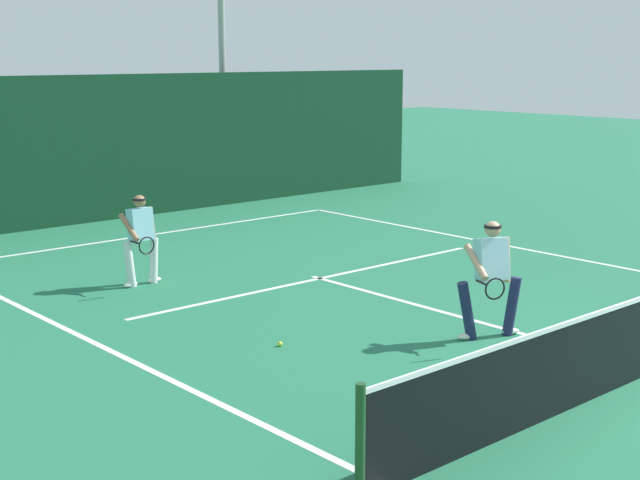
{
  "coord_description": "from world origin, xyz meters",
  "views": [
    {
      "loc": [
        -10.08,
        -5.2,
        3.79
      ],
      "look_at": [
        -1.04,
        5.03,
        1.0
      ],
      "focal_mm": 51.13,
      "sensor_mm": 36.0,
      "label": 1
    }
  ],
  "objects_px": {
    "tennis_ball": "(280,344)",
    "light_pole": "(222,28)",
    "player_near": "(491,274)",
    "player_far": "(141,236)"
  },
  "relations": [
    {
      "from": "tennis_ball",
      "to": "light_pole",
      "type": "relative_size",
      "value": 0.01
    },
    {
      "from": "player_far",
      "to": "light_pole",
      "type": "height_order",
      "value": "light_pole"
    },
    {
      "from": "player_near",
      "to": "tennis_ball",
      "type": "bearing_deg",
      "value": -11.86
    },
    {
      "from": "player_near",
      "to": "player_far",
      "type": "height_order",
      "value": "player_near"
    },
    {
      "from": "player_near",
      "to": "tennis_ball",
      "type": "xyz_separation_m",
      "value": [
        -2.38,
        1.58,
        -0.85
      ]
    },
    {
      "from": "player_far",
      "to": "light_pole",
      "type": "relative_size",
      "value": 0.21
    },
    {
      "from": "tennis_ball",
      "to": "light_pole",
      "type": "bearing_deg",
      "value": 57.58
    },
    {
      "from": "player_far",
      "to": "tennis_ball",
      "type": "bearing_deg",
      "value": 83.41
    },
    {
      "from": "tennis_ball",
      "to": "light_pole",
      "type": "distance_m",
      "value": 13.61
    },
    {
      "from": "player_near",
      "to": "tennis_ball",
      "type": "distance_m",
      "value": 2.98
    }
  ]
}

